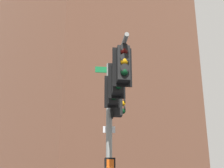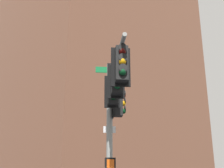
{
  "view_description": "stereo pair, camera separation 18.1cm",
  "coord_description": "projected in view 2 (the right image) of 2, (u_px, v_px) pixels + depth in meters",
  "views": [
    {
      "loc": [
        -8.55,
        8.3,
        1.66
      ],
      "look_at": [
        -0.82,
        0.96,
        5.31
      ],
      "focal_mm": 51.25,
      "sensor_mm": 36.0,
      "label": 1
    },
    {
      "loc": [
        -8.68,
        8.17,
        1.66
      ],
      "look_at": [
        -0.82,
        0.96,
        5.31
      ],
      "focal_mm": 51.25,
      "sensor_mm": 36.0,
      "label": 2
    }
  ],
  "objects": [
    {
      "name": "building_brick_midblock",
      "position": [
        66.0,
        69.0,
        46.17
      ],
      "size": [
        20.76,
        19.36,
        37.25
      ],
      "primitive_type": "cube",
      "color": "brown",
      "rests_on": "ground_plane"
    },
    {
      "name": "building_brick_farside",
      "position": [
        64.0,
        106.0,
        76.67
      ],
      "size": [
        23.21,
        18.21,
        42.71
      ],
      "primitive_type": "cube",
      "color": "brown",
      "rests_on": "ground_plane"
    },
    {
      "name": "building_brick_nearside",
      "position": [
        94.0,
        60.0,
        41.69
      ],
      "size": [
        19.33,
        21.43,
        36.22
      ],
      "primitive_type": "cube",
      "color": "brown",
      "rests_on": "ground_plane"
    },
    {
      "name": "signal_pole_assembly",
      "position": [
        114.0,
        106.0,
        10.72
      ],
      "size": [
        3.82,
        3.1,
        6.44
      ],
      "rotation": [
        0.0,
        0.0,
        2.5
      ],
      "color": "gray",
      "rests_on": "ground_plane"
    }
  ]
}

